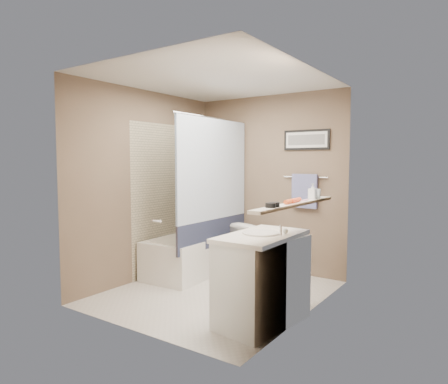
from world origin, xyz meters
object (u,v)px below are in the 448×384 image
Objects in this scene: glass_jar at (317,194)px; candle_bowl_near at (271,205)px; bathtub at (195,254)px; toilet at (260,249)px; candle_bowl_far at (275,204)px; hair_brush_front at (290,201)px; soap_bottle at (313,191)px; vanity at (262,281)px; hair_brush_back at (296,200)px.

candle_bowl_near is at bearing -90.00° from glass_jar.
bathtub is 2.10× the size of toilet.
bathtub is at bearing 147.50° from candle_bowl_far.
hair_brush_front is at bearing -90.00° from glass_jar.
bathtub is at bearing 155.17° from hair_brush_front.
soap_bottle reaches higher than glass_jar.
soap_bottle is at bearing 90.00° from candle_bowl_far.
toilet is 1.53m from vanity.
vanity is 4.09× the size of hair_brush_front.
candle_bowl_near is 0.90× the size of glass_jar.
bathtub is 6.82× the size of hair_brush_back.
glass_jar is at bearing 84.43° from vanity.
soap_bottle is at bearing 90.00° from candle_bowl_near.
toilet is 1.41m from soap_bottle.
candle_bowl_far is 0.31m from hair_brush_front.
hair_brush_back is (0.00, 0.12, 0.00)m from hair_brush_front.
candle_bowl_far is 0.96m from glass_jar.
bathtub is 2.29m from candle_bowl_far.
hair_brush_back reaches higher than vanity.
glass_jar reaches higher than toilet.
hair_brush_front is (0.95, -1.15, 0.78)m from toilet.
soap_bottle reaches higher than toilet.
hair_brush_back is at bearing 90.00° from candle_bowl_near.
toilet is at bearing 147.68° from soap_bottle.
candle_bowl_far reaches higher than toilet.
bathtub is at bearing 171.00° from soap_bottle.
hair_brush_front is at bearing 90.00° from candle_bowl_near.
soap_bottle is (0.19, 0.72, 0.80)m from vanity.
toilet is 0.79× the size of vanity.
glass_jar is (0.19, 0.83, 0.77)m from vanity.
hair_brush_front is at bearing -90.00° from soap_bottle.
candle_bowl_near is (1.79, -1.21, 0.89)m from bathtub.
toilet is 7.94× the size of candle_bowl_far.
candle_bowl_far is at bearing 140.80° from toilet.
toilet is 1.96m from candle_bowl_near.
candle_bowl_near reaches higher than toilet.
candle_bowl_far is at bearing -90.00° from glass_jar.
vanity is at bearing -35.54° from bathtub.
glass_jar is (0.00, 1.03, 0.03)m from candle_bowl_near.
hair_brush_front reaches higher than candle_bowl_far.
toilet is 1.60m from hair_brush_back.
candle_bowl_near is 0.41× the size of hair_brush_back.
soap_bottle is at bearing 90.00° from hair_brush_back.
hair_brush_back is at bearing 150.52° from toilet.
candle_bowl_far is at bearing -90.00° from hair_brush_front.
candle_bowl_far is 0.43m from hair_brush_back.
bathtub is 9.32× the size of soap_bottle.
bathtub is at bearing 174.41° from glass_jar.
hair_brush_front is 0.55m from soap_bottle.
bathtub is 0.90m from toilet.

